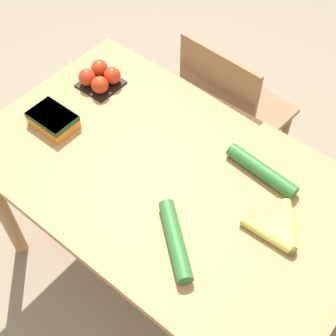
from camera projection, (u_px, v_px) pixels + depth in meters
ground_plane at (168, 271)px, 2.18m from camera, size 12.00×12.00×0.00m
dining_table at (168, 191)px, 1.67m from camera, size 1.37×0.83×0.75m
chair at (230, 115)px, 2.14m from camera, size 0.45×0.43×0.90m
banana_bunch at (277, 228)px, 1.44m from camera, size 0.19×0.17×0.04m
tomato_pack at (100, 78)px, 1.84m from camera, size 0.15×0.15×0.08m
carrot_bag at (53, 119)px, 1.71m from camera, size 0.17×0.12×0.06m
cucumber_near at (175, 240)px, 1.40m from camera, size 0.24×0.21×0.05m
cucumber_far at (262, 170)px, 1.57m from camera, size 0.27×0.07×0.05m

